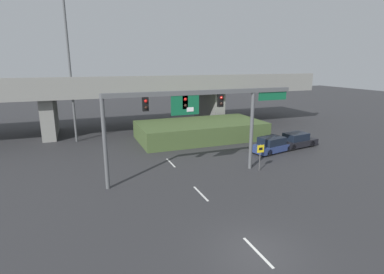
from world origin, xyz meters
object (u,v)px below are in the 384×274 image
object	(u,v)px
signal_gantry	(198,108)
highway_light_pole_near	(68,53)
parked_sedan_mid_right	(296,141)
speed_limit_sign	(260,154)
parked_sedan_near_right	(272,145)

from	to	relation	value
signal_gantry	highway_light_pole_near	xyz separation A→B (m)	(-8.43, 14.20, 4.16)
signal_gantry	parked_sedan_mid_right	xyz separation A→B (m)	(12.39, 3.82, -4.48)
signal_gantry	speed_limit_sign	size ratio (longest dim) A/B	6.64
signal_gantry	speed_limit_sign	xyz separation A→B (m)	(5.00, -0.77, -3.73)
parked_sedan_mid_right	signal_gantry	bearing A→B (deg)	-171.39
signal_gantry	parked_sedan_near_right	distance (m)	10.66
speed_limit_sign	parked_sedan_mid_right	xyz separation A→B (m)	(7.39, 4.59, -0.75)
highway_light_pole_near	parked_sedan_near_right	size ratio (longest dim) A/B	3.82
parked_sedan_near_right	parked_sedan_mid_right	xyz separation A→B (m)	(3.30, 0.53, 0.00)
speed_limit_sign	parked_sedan_mid_right	bearing A→B (deg)	31.85
speed_limit_sign	signal_gantry	bearing A→B (deg)	171.29
highway_light_pole_near	parked_sedan_near_right	bearing A→B (deg)	-31.91
highway_light_pole_near	speed_limit_sign	bearing A→B (deg)	-48.10
highway_light_pole_near	parked_sedan_mid_right	world-z (taller)	highway_light_pole_near
highway_light_pole_near	parked_sedan_near_right	distance (m)	22.38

